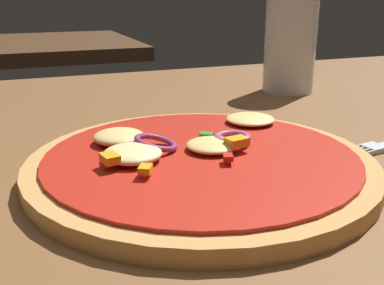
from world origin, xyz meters
name	(u,v)px	position (x,y,z in m)	size (l,w,h in m)	color
dining_table	(133,198)	(0.00, 0.00, 0.02)	(1.48, 0.95, 0.04)	brown
pizza	(199,162)	(0.05, -0.01, 0.04)	(0.28, 0.28, 0.03)	tan
beer_glass	(290,46)	(0.29, 0.24, 0.10)	(0.07, 0.07, 0.14)	silver
background_table	(9,48)	(-0.07, 1.08, 0.02)	(0.68, 0.52, 0.04)	#4C301C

